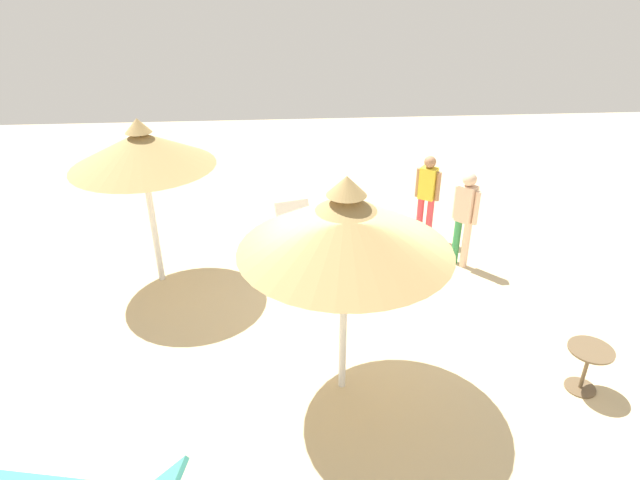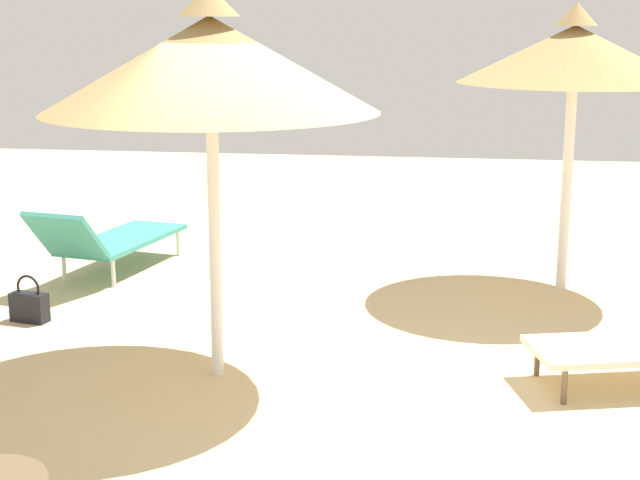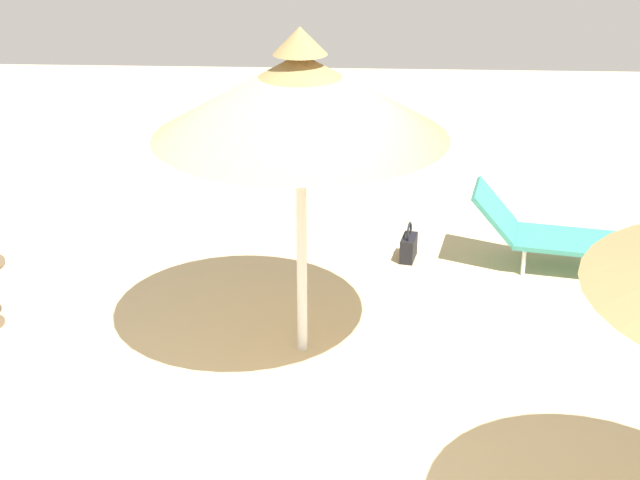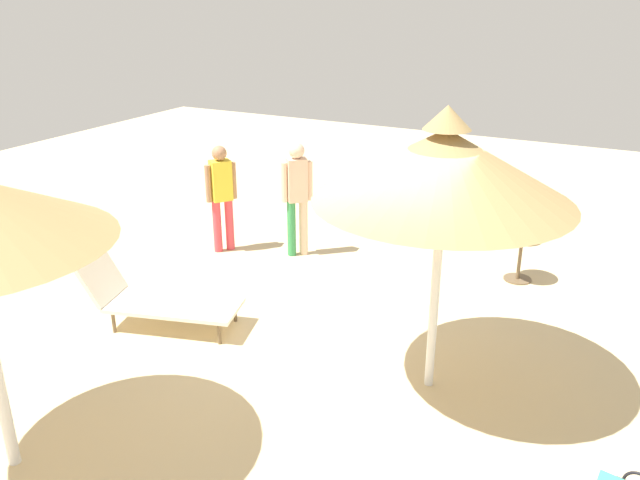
{
  "view_description": "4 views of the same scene",
  "coord_description": "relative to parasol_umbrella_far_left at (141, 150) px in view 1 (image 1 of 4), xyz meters",
  "views": [
    {
      "loc": [
        -0.9,
        -6.18,
        4.94
      ],
      "look_at": [
        -0.39,
        0.52,
        1.38
      ],
      "focal_mm": 30.22,
      "sensor_mm": 36.0,
      "label": 1
    },
    {
      "loc": [
        6.58,
        0.87,
        2.69
      ],
      "look_at": [
        0.46,
        -0.03,
        1.24
      ],
      "focal_mm": 54.22,
      "sensor_mm": 36.0,
      "label": 2
    },
    {
      "loc": [
        -0.75,
        6.32,
        4.25
      ],
      "look_at": [
        -0.42,
        0.06,
        1.51
      ],
      "focal_mm": 51.74,
      "sensor_mm": 36.0,
      "label": 3
    },
    {
      "loc": [
        -5.84,
        -2.55,
        3.87
      ],
      "look_at": [
        0.04,
        0.49,
        1.27
      ],
      "focal_mm": 36.37,
      "sensor_mm": 36.0,
      "label": 4
    }
  ],
  "objects": [
    {
      "name": "person_standing_near_right",
      "position": [
        4.88,
        1.21,
        -1.36
      ],
      "size": [
        0.41,
        0.35,
        1.67
      ],
      "color": "#D83F4C",
      "rests_on": "ground"
    },
    {
      "name": "parasol_umbrella_far_left",
      "position": [
        0.0,
        0.0,
        0.0
      ],
      "size": [
        2.22,
        2.22,
        2.81
      ],
      "color": "white",
      "rests_on": "ground"
    },
    {
      "name": "side_table_round",
      "position": [
        5.87,
        -3.12,
        -1.89
      ],
      "size": [
        0.55,
        0.55,
        0.64
      ],
      "color": "brown",
      "rests_on": "ground"
    },
    {
      "name": "parasol_umbrella_far_right",
      "position": [
        2.8,
        -2.83,
        0.03
      ],
      "size": [
        2.45,
        2.45,
        2.9
      ],
      "color": "white",
      "rests_on": "ground"
    },
    {
      "name": "lounge_chair_near_left",
      "position": [
        2.5,
        0.53,
        -1.97
      ],
      "size": [
        1.14,
        1.98,
        0.82
      ],
      "color": "silver",
      "rests_on": "ground"
    },
    {
      "name": "ground",
      "position": [
        3.02,
        -1.91,
        -2.37
      ],
      "size": [
        24.0,
        24.0,
        0.1
      ],
      "primitive_type": "cube",
      "color": "beige"
    },
    {
      "name": "person_standing_front",
      "position": [
        5.25,
        0.1,
        -1.3
      ],
      "size": [
        0.36,
        0.38,
        1.76
      ],
      "color": "beige",
      "rests_on": "ground"
    }
  ]
}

